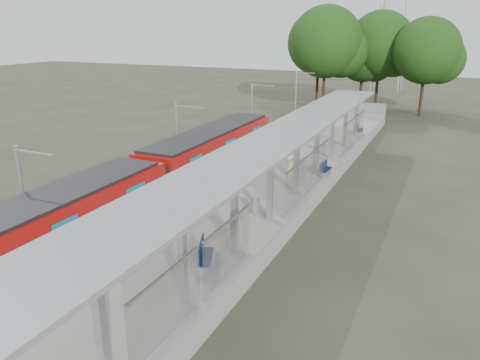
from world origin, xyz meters
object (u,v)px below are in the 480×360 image
bench_near (204,254)px  bench_mid (325,168)px  bench_far (359,129)px  info_pillar_far (290,163)px  info_pillar_near (235,231)px  litter_bin (255,205)px  train (147,185)px

bench_near → bench_mid: size_ratio=1.20×
bench_far → info_pillar_far: info_pillar_far is taller
bench_far → bench_mid: bearing=-96.2°
info_pillar_near → litter_bin: bearing=114.3°
litter_bin → bench_mid: bearing=78.6°
info_pillar_near → bench_near: bearing=-86.4°
bench_far → litter_bin: 20.12m
info_pillar_near → info_pillar_far: size_ratio=0.95×
bench_near → litter_bin: bench_near is taller
info_pillar_far → litter_bin: 6.80m
bench_mid → info_pillar_far: (-2.06, -0.78, 0.32)m
train → info_pillar_far: (5.06, 7.99, -0.25)m
train → info_pillar_near: (6.31, -2.70, -0.29)m
bench_near → train: bearing=119.4°
bench_mid → bench_far: (-0.34, 12.53, 0.05)m
bench_far → litter_bin: bearing=-101.2°
bench_far → litter_bin: bench_far is taller
info_pillar_near → info_pillar_far: (-1.25, 10.69, 0.04)m
info_pillar_far → litter_bin: size_ratio=2.03×
bench_mid → info_pillar_near: 11.50m
info_pillar_far → bench_far: bearing=72.0°
bench_mid → litter_bin: bearing=-97.0°
info_pillar_near → train: bearing=170.7°
bench_far → info_pillar_far: bearing=-105.2°
train → bench_near: bearing=-38.4°
info_pillar_near → bench_mid: bearing=99.8°
bench_near → bench_mid: bearing=62.9°
info_pillar_near → info_pillar_far: 10.76m
bench_near → litter_bin: size_ratio=1.79×
bench_far → info_pillar_far: size_ratio=0.82×
train → bench_mid: bearing=50.9°
bench_near → info_pillar_near: info_pillar_near is taller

